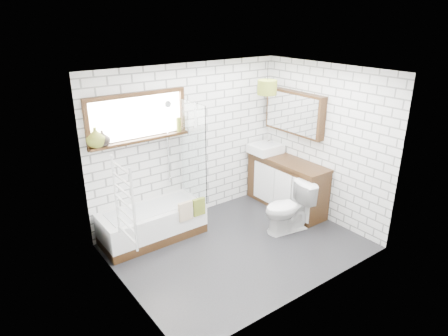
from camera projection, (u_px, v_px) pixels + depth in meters
floor at (239, 247)px, 5.84m from camera, size 3.40×2.60×0.01m
ceiling at (241, 72)px, 4.92m from camera, size 3.40×2.60×0.01m
wall_back at (189, 143)px, 6.36m from camera, size 3.40×0.01×2.50m
wall_front at (314, 201)px, 4.40m from camera, size 3.40×0.01×2.50m
wall_left at (120, 200)px, 4.43m from camera, size 0.01×2.60×2.50m
wall_right at (324, 144)px, 6.32m from camera, size 0.01×2.60×2.50m
window at (138, 118)px, 5.65m from camera, size 1.52×0.16×0.68m
towel_radiator at (124, 203)px, 4.48m from camera, size 0.06×0.52×1.00m
mirror_cabinet at (294, 113)px, 6.58m from camera, size 0.16×1.20×0.70m
shower_riser at (168, 142)px, 6.06m from camera, size 0.02×0.02×1.30m
bathtub at (153, 223)px, 5.97m from camera, size 1.53×0.67×0.49m
shower_screen at (193, 151)px, 6.02m from camera, size 0.02×0.72×1.50m
towel_green at (199, 207)px, 5.98m from camera, size 0.20×0.05×0.27m
towel_beige at (185, 211)px, 5.85m from camera, size 0.22×0.06×0.29m
vanity at (286, 184)px, 6.86m from camera, size 0.50×1.55×0.89m
basin at (265, 148)px, 7.01m from camera, size 0.51×0.45×0.15m
tap at (272, 144)px, 7.08m from camera, size 0.03×0.03×0.16m
toilet at (288, 208)px, 6.13m from camera, size 0.56×0.83×0.78m
vase_olive at (96, 139)px, 5.34m from camera, size 0.30×0.30×0.27m
vase_dark at (103, 140)px, 5.40m from camera, size 0.24×0.24×0.21m
bottle at (179, 126)px, 6.06m from camera, size 0.09×0.09×0.21m
pendant at (267, 87)px, 6.24m from camera, size 0.31×0.31×0.23m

